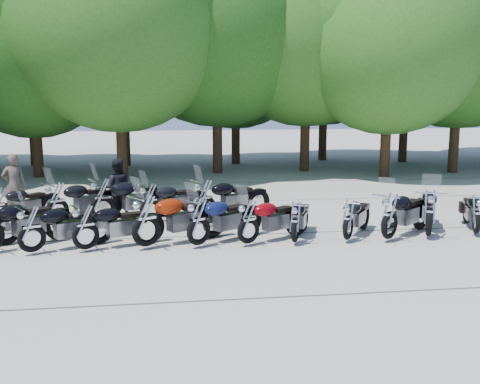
{
  "coord_description": "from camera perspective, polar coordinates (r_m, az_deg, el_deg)",
  "views": [
    {
      "loc": [
        -1.84,
        -12.15,
        3.48
      ],
      "look_at": [
        0.0,
        1.5,
        1.1
      ],
      "focal_mm": 42.0,
      "sensor_mm": 36.0,
      "label": 1
    }
  ],
  "objects": [
    {
      "name": "motorcycle_6",
      "position": [
        13.03,
        0.86,
        -2.89
      ],
      "size": [
        2.21,
        1.68,
        1.23
      ],
      "primitive_type": null,
      "rotation": [
        0.0,
        0.0,
        2.11
      ],
      "color": "maroon",
      "rests_on": "ground"
    },
    {
      "name": "motorcycle_8",
      "position": [
        13.64,
        10.96,
        -2.65
      ],
      "size": [
        1.68,
        2.05,
        1.16
      ],
      "primitive_type": null,
      "rotation": [
        0.0,
        0.0,
        2.54
      ],
      "color": "black",
      "rests_on": "ground"
    },
    {
      "name": "tree_10",
      "position": [
        29.9,
        -20.71,
        13.35
      ],
      "size": [
        7.78,
        7.78,
        9.55
      ],
      "color": "#3A2614",
      "rests_on": "ground"
    },
    {
      "name": "motorcycle_17",
      "position": [
        15.5,
        -3.6,
        -0.65
      ],
      "size": [
        2.48,
        1.59,
        1.35
      ],
      "primitive_type": null,
      "rotation": [
        0.0,
        0.0,
        1.96
      ],
      "color": "black",
      "rests_on": "ground"
    },
    {
      "name": "tree_3",
      "position": [
        23.63,
        -12.35,
        16.49
      ],
      "size": [
        8.7,
        8.7,
        10.67
      ],
      "color": "#3A2614",
      "rests_on": "ground"
    },
    {
      "name": "tree_7",
      "position": [
        27.41,
        21.57,
        15.23
      ],
      "size": [
        8.79,
        8.79,
        10.79
      ],
      "color": "#3A2614",
      "rests_on": "ground"
    },
    {
      "name": "tree_12",
      "position": [
        28.94,
        -0.45,
        14.24
      ],
      "size": [
        7.88,
        7.88,
        9.67
      ],
      "color": "#3A2614",
      "rests_on": "ground"
    },
    {
      "name": "tree_2",
      "position": [
        25.63,
        -20.43,
        13.29
      ],
      "size": [
        7.31,
        7.31,
        8.97
      ],
      "color": "#3A2614",
      "rests_on": "ground"
    },
    {
      "name": "tree_4",
      "position": [
        25.55,
        -2.39,
        16.88
      ],
      "size": [
        9.13,
        9.13,
        11.2
      ],
      "color": "#3A2614",
      "rests_on": "ground"
    },
    {
      "name": "motorcycle_3",
      "position": [
        13.01,
        -15.44,
        -3.31
      ],
      "size": [
        2.23,
        1.46,
        1.22
      ],
      "primitive_type": null,
      "rotation": [
        0.0,
        0.0,
        1.98
      ],
      "color": "black",
      "rests_on": "ground"
    },
    {
      "name": "motorcycle_10",
      "position": [
        14.47,
        18.7,
        -1.86
      ],
      "size": [
        1.68,
        2.5,
        1.37
      ],
      "primitive_type": null,
      "rotation": [
        0.0,
        0.0,
        2.71
      ],
      "color": "black",
      "rests_on": "ground"
    },
    {
      "name": "motorcycle_13",
      "position": [
        16.15,
        -23.22,
        -1.26
      ],
      "size": [
        1.96,
        1.99,
        1.21
      ],
      "primitive_type": null,
      "rotation": [
        0.0,
        0.0,
        2.37
      ],
      "color": "black",
      "rests_on": "ground"
    },
    {
      "name": "tree_13",
      "position": [
        30.94,
        8.62,
        14.43
      ],
      "size": [
        8.31,
        8.31,
        10.2
      ],
      "color": "#3A2614",
      "rests_on": "ground"
    },
    {
      "name": "motorcycle_7",
      "position": [
        13.24,
        5.65,
        -2.92
      ],
      "size": [
        1.34,
        2.11,
        1.15
      ],
      "primitive_type": null,
      "rotation": [
        0.0,
        0.0,
        2.75
      ],
      "color": "black",
      "rests_on": "ground"
    },
    {
      "name": "motorcycle_9",
      "position": [
        13.89,
        14.98,
        -2.22
      ],
      "size": [
        2.27,
        2.05,
        1.33
      ],
      "primitive_type": null,
      "rotation": [
        0.0,
        0.0,
        2.26
      ],
      "color": "black",
      "rests_on": "ground"
    },
    {
      "name": "motorcycle_2",
      "position": [
        13.14,
        -20.45,
        -3.42
      ],
      "size": [
        2.23,
        1.64,
        1.23
      ],
      "primitive_type": null,
      "rotation": [
        0.0,
        0.0,
        2.08
      ],
      "color": "black",
      "rests_on": "ground"
    },
    {
      "name": "motorcycle_11",
      "position": [
        15.17,
        22.94,
        -1.98
      ],
      "size": [
        1.33,
        2.16,
        1.17
      ],
      "primitive_type": null,
      "rotation": [
        0.0,
        0.0,
        2.77
      ],
      "color": "black",
      "rests_on": "ground"
    },
    {
      "name": "tree_14",
      "position": [
        30.98,
        16.66,
        13.74
      ],
      "size": [
        8.02,
        8.02,
        9.84
      ],
      "color": "#3A2614",
      "rests_on": "ground"
    },
    {
      "name": "tree_6",
      "position": [
        24.92,
        15.0,
        14.84
      ],
      "size": [
        8.0,
        8.0,
        9.82
      ],
      "color": "#3A2614",
      "rests_on": "ground"
    },
    {
      "name": "rider_1",
      "position": [
        16.48,
        -12.37,
        0.39
      ],
      "size": [
        0.83,
        0.64,
        1.7
      ],
      "primitive_type": "imported",
      "rotation": [
        0.0,
        0.0,
        3.14
      ],
      "color": "black",
      "rests_on": "ground"
    },
    {
      "name": "motorcycle_14",
      "position": [
        15.8,
        -18.11,
        -0.92
      ],
      "size": [
        2.31,
        2.05,
        1.34
      ],
      "primitive_type": null,
      "rotation": [
        0.0,
        0.0,
        2.25
      ],
      "color": "black",
      "rests_on": "ground"
    },
    {
      "name": "motorcycle_15",
      "position": [
        15.75,
        -13.8,
        -0.61
      ],
      "size": [
        2.61,
        1.68,
        1.42
      ],
      "primitive_type": null,
      "rotation": [
        0.0,
        0.0,
        1.97
      ],
      "color": "black",
      "rests_on": "ground"
    },
    {
      "name": "motorcycle_5",
      "position": [
        12.92,
        -4.24,
        -2.88
      ],
      "size": [
        2.27,
        1.91,
        1.3
      ],
      "primitive_type": null,
      "rotation": [
        0.0,
        0.0,
        2.19
      ],
      "color": "#0E1640",
      "rests_on": "ground"
    },
    {
      "name": "rider_0",
      "position": [
        17.57,
        -21.97,
        0.68
      ],
      "size": [
        0.77,
        0.64,
        1.83
      ],
      "primitive_type": "imported",
      "rotation": [
        0.0,
        0.0,
        3.49
      ],
      "color": "brown",
      "rests_on": "ground"
    },
    {
      "name": "motorcycle_4",
      "position": [
        12.91,
        -9.52,
        -2.72
      ],
      "size": [
        2.57,
        1.88,
        1.42
      ],
      "primitive_type": null,
      "rotation": [
        0.0,
        0.0,
        2.07
      ],
      "color": "maroon",
      "rests_on": "ground"
    },
    {
      "name": "motorcycle_16",
      "position": [
        15.59,
        -9.15,
        -0.9
      ],
      "size": [
        2.23,
        1.67,
        1.24
      ],
      "primitive_type": null,
      "rotation": [
        0.0,
        0.0,
        2.09
      ],
      "color": "black",
      "rests_on": "ground"
    },
    {
      "name": "tree_11",
      "position": [
        28.71,
        -11.85,
        13.62
      ],
      "size": [
        7.56,
        7.56,
        9.28
      ],
      "color": "#3A2614",
      "rests_on": "ground"
    },
    {
      "name": "tree_5",
      "position": [
        26.35,
        6.83,
        16.47
      ],
      "size": [
        9.04,
        9.04,
        11.1
      ],
      "color": "#3A2614",
      "rests_on": "ground"
    },
    {
      "name": "ground",
      "position": [
        12.77,
        0.91,
        -6.01
      ],
      "size": [
        90.0,
        90.0,
        0.0
      ],
      "primitive_type": "plane",
      "color": "#9C958D",
      "rests_on": "ground"
    }
  ]
}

